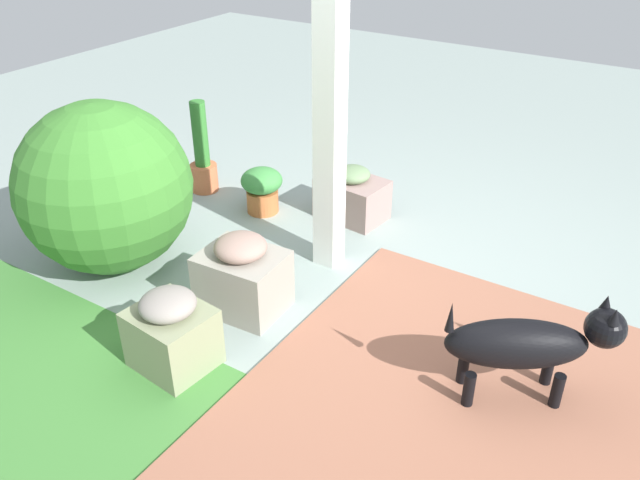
% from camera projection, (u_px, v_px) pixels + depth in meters
% --- Properties ---
extents(ground_plane, '(12.00, 12.00, 0.00)m').
position_uv_depth(ground_plane, '(372.00, 290.00, 3.93)').
color(ground_plane, '#8C9C96').
extents(brick_path, '(1.80, 2.40, 0.02)m').
position_uv_depth(brick_path, '(432.00, 414.00, 3.04)').
color(brick_path, '#996049').
rests_on(brick_path, ground).
extents(porch_pillar, '(0.15, 0.15, 2.47)m').
position_uv_depth(porch_pillar, '(330.00, 72.00, 3.59)').
color(porch_pillar, white).
rests_on(porch_pillar, ground).
extents(stone_planter_nearest, '(0.50, 0.38, 0.40)m').
position_uv_depth(stone_planter_nearest, '(352.00, 195.00, 4.65)').
color(stone_planter_nearest, gray).
rests_on(stone_planter_nearest, ground).
extents(stone_planter_mid, '(0.48, 0.40, 0.48)m').
position_uv_depth(stone_planter_mid, '(243.00, 276.00, 3.67)').
color(stone_planter_mid, gray).
rests_on(stone_planter_mid, ground).
extents(stone_planter_far, '(0.42, 0.38, 0.44)m').
position_uv_depth(stone_planter_far, '(172.00, 332.00, 3.25)').
color(stone_planter_far, gray).
rests_on(stone_planter_far, ground).
extents(round_shrub, '(1.07, 1.07, 1.07)m').
position_uv_depth(round_shrub, '(105.00, 188.00, 3.94)').
color(round_shrub, '#37752A').
rests_on(round_shrub, ground).
extents(terracotta_pot_broad, '(0.30, 0.30, 0.34)m').
position_uv_depth(terracotta_pot_broad, '(262.00, 188.00, 4.72)').
color(terracotta_pot_broad, '#BA6334').
rests_on(terracotta_pot_broad, ground).
extents(terracotta_pot_tall, '(0.21, 0.21, 0.72)m').
position_uv_depth(terracotta_pot_tall, '(202.00, 160.00, 4.99)').
color(terracotta_pot_tall, '#C66741').
rests_on(terracotta_pot_tall, ground).
extents(dog, '(0.77, 0.56, 0.57)m').
position_uv_depth(dog, '(529.00, 343.00, 2.99)').
color(dog, black).
rests_on(dog, ground).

